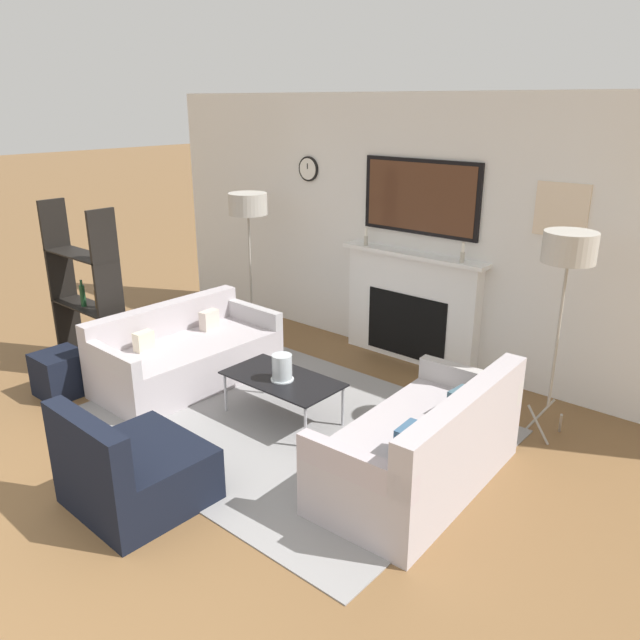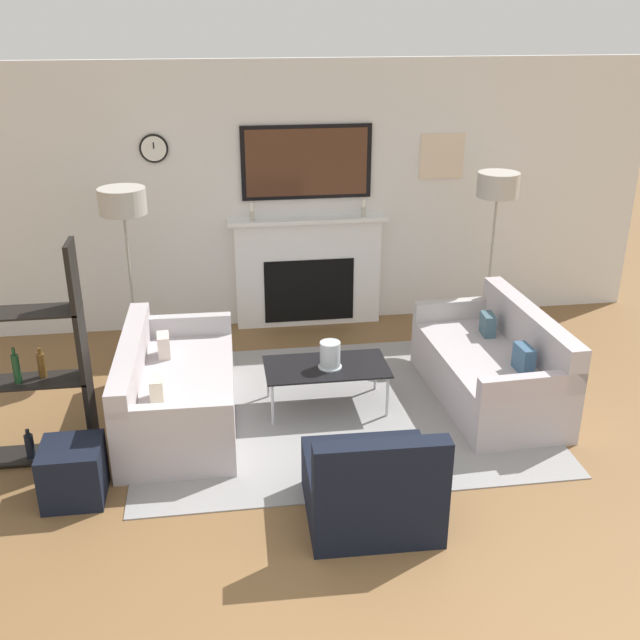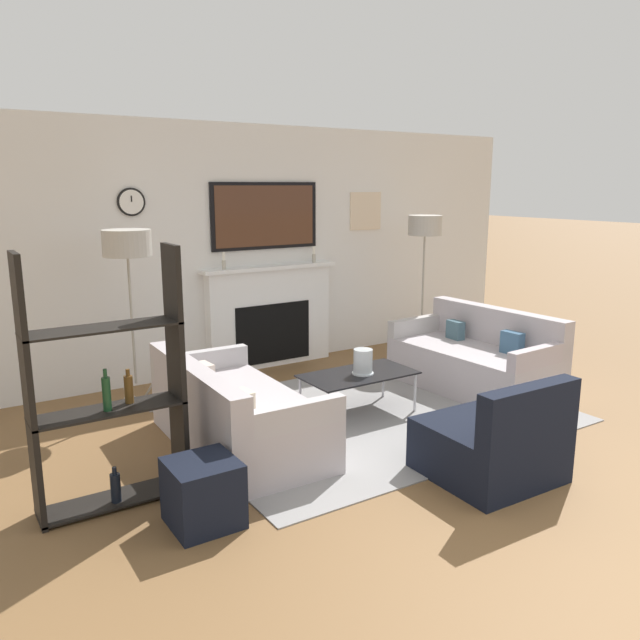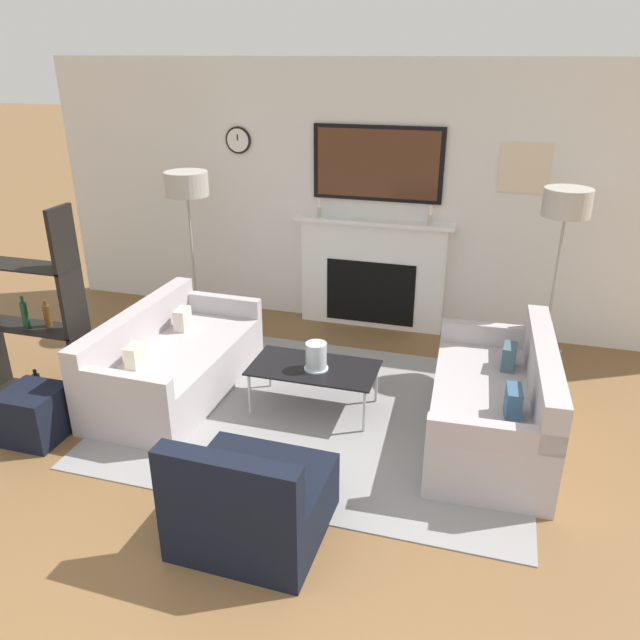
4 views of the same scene
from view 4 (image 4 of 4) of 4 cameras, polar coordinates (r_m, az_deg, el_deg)
name	(u,v)px [view 4 (image 4 of 4)]	position (r m, az deg, el deg)	size (l,w,h in m)	color
fireplace_wall	(376,211)	(6.52, 5.18, 9.87)	(7.22, 0.28, 2.70)	silver
area_rug	(322,413)	(5.18, 0.22, -8.50)	(3.31, 2.52, 0.01)	gray
couch_left	(172,364)	(5.52, -13.34, -3.91)	(0.92, 1.75, 0.72)	#B6ADB1
couch_right	(496,407)	(4.89, 15.76, -7.66)	(0.92, 1.70, 0.81)	#B6ADB1
armchair	(251,503)	(3.91, -6.31, -16.29)	(0.86, 0.83, 0.77)	black
coffee_table	(314,370)	(5.07, -0.55, -4.56)	(1.03, 0.55, 0.39)	black
hurricane_candle	(316,358)	(4.98, -0.35, -3.46)	(0.20, 0.20, 0.23)	silver
floor_lamp_left	(187,186)	(6.36, -12.09, 11.88)	(0.43, 0.43, 1.68)	#9E998E
floor_lamp_right	(567,206)	(5.65, 21.63, 9.68)	(0.40, 0.40, 1.71)	#9E998E
shelf_unit	(28,313)	(5.62, -25.12, 0.56)	(0.95, 0.28, 1.68)	black
ottoman	(35,415)	(5.24, -24.63, -7.86)	(0.41, 0.41, 0.41)	black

